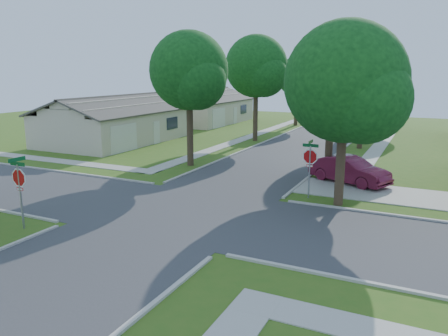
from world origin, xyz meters
name	(u,v)px	position (x,y,z in m)	size (l,w,h in m)	color
ground	(181,212)	(0.00, 0.00, 0.00)	(100.00, 100.00, 0.00)	#355D19
road_ns	(181,212)	(0.00, 0.00, 0.00)	(7.00, 100.00, 0.02)	#333335
sidewalk_ne	(383,141)	(6.10, 26.00, 0.02)	(1.20, 40.00, 0.04)	#9E9B91
sidewalk_nw	(260,133)	(-6.10, 26.00, 0.02)	(1.20, 40.00, 0.04)	#9E9B91
driveway	(380,193)	(7.90, 7.10, 0.03)	(8.80, 3.60, 0.05)	#9E9B91
stop_sign_sw	(19,181)	(-4.70, -4.70, 2.03)	(1.05, 0.80, 2.98)	gray
stop_sign_ne	(310,159)	(4.70, 4.70, 2.03)	(1.05, 0.80, 2.98)	gray
tree_e_near	(333,83)	(4.75, 9.01, 5.64)	(4.97, 4.80, 8.28)	#38281C
tree_e_mid	(365,72)	(4.76, 21.01, 6.25)	(5.59, 5.40, 9.21)	#38281C
tree_e_far	(383,74)	(4.75, 34.01, 5.98)	(5.17, 5.00, 8.72)	#38281C
tree_w_near	(190,74)	(-4.64, 9.01, 6.12)	(5.38, 5.20, 8.97)	#38281C
tree_w_mid	(257,69)	(-4.64, 21.01, 6.49)	(5.80, 5.60, 9.56)	#38281C
tree_w_far	(297,78)	(-4.65, 34.01, 5.51)	(4.76, 4.60, 8.04)	#38281C
tree_ne_corner	(346,88)	(6.36, 4.21, 5.59)	(5.80, 5.60, 8.66)	#38281C
house_nw_near	(116,125)	(-15.99, 15.00, 1.52)	(8.42, 13.60, 4.23)	beige
house_nw_far	(204,110)	(-15.99, 32.00, 1.52)	(8.42, 13.60, 4.23)	beige
car_driveway	(349,170)	(6.00, 8.70, 0.77)	(1.64, 4.69, 1.55)	maroon
car_curb_east	(361,126)	(3.20, 31.44, 0.66)	(1.57, 3.89, 1.33)	black
car_curb_west	(331,118)	(-1.20, 37.44, 0.74)	(2.06, 5.07, 1.47)	black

